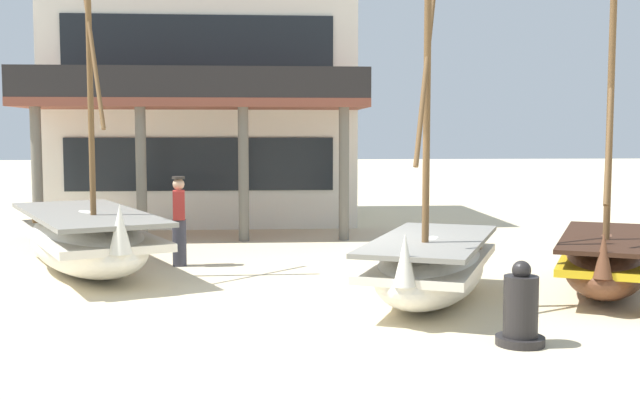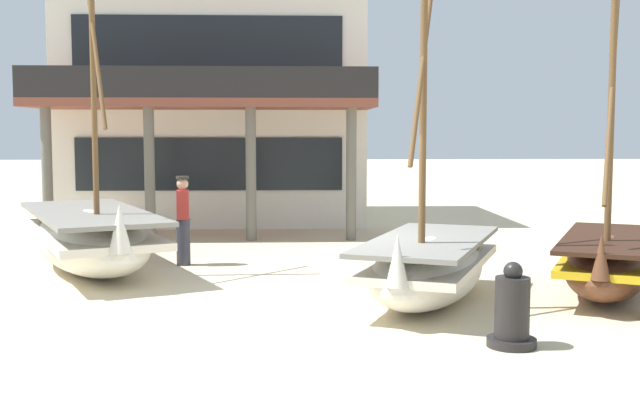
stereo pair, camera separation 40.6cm
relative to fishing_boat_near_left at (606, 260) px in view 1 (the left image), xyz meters
The scene contains 7 objects.
ground_plane 4.45m from the fishing_boat_near_left, behind, with size 120.00×120.00×0.00m, color beige.
fishing_boat_near_left is the anchor object (origin of this frame).
fishing_boat_centre_large 8.83m from the fishing_boat_near_left, 164.34° to the left, with size 3.70×5.26×6.23m.
fishing_boat_far_right 2.93m from the fishing_boat_near_left, behind, with size 2.81×4.02×5.12m.
fisherman_by_hull 7.52m from the fishing_boat_near_left, 156.98° to the left, with size 0.26×0.38×1.68m.
capstan_winch 3.69m from the fishing_boat_near_left, 129.09° to the right, with size 0.58×0.58×1.01m.
harbor_building_main 13.49m from the fishing_boat_near_left, 121.74° to the left, with size 8.43×8.56×6.45m.
Camera 1 is at (-0.92, -11.65, 2.51)m, focal length 43.75 mm.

